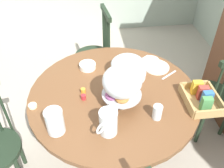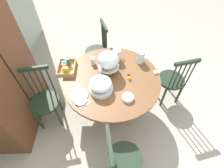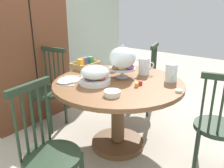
{
  "view_description": "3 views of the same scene",
  "coord_description": "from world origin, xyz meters",
  "views": [
    {
      "loc": [
        1.37,
        -0.09,
        2.01
      ],
      "look_at": [
        -0.1,
        0.09,
        0.74
      ],
      "focal_mm": 39.53,
      "sensor_mm": 36.0,
      "label": 1
    },
    {
      "loc": [
        -1.49,
        0.13,
        2.39
      ],
      "look_at": [
        -0.1,
        0.09,
        0.74
      ],
      "focal_mm": 26.89,
      "sensor_mm": 36.0,
      "label": 2
    },
    {
      "loc": [
        -1.79,
        -1.19,
        1.48
      ],
      "look_at": [
        -0.1,
        0.09,
        0.74
      ],
      "focal_mm": 37.39,
      "sensor_mm": 36.0,
      "label": 3
    }
  ],
  "objects": [
    {
      "name": "butter_dish",
      "position": [
        0.08,
        -0.51,
        0.75
      ],
      "size": [
        0.06,
        0.06,
        0.02
      ],
      "primitive_type": "cylinder",
      "color": "beige",
      "rests_on": "dining_table"
    },
    {
      "name": "cereal_bowl",
      "position": [
        -0.34,
        -0.09,
        0.76
      ],
      "size": [
        0.14,
        0.14,
        0.04
      ],
      "primitive_type": "cylinder",
      "color": "white",
      "rests_on": "dining_table"
    },
    {
      "name": "fruit_platter_covered",
      "position": [
        -0.19,
        0.23,
        0.83
      ],
      "size": [
        0.3,
        0.3,
        0.18
      ],
      "color": "silver",
      "rests_on": "dining_table"
    },
    {
      "name": "dinner_fork",
      "position": [
        -0.41,
        0.4,
        0.74
      ],
      "size": [
        0.11,
        0.15,
        0.01
      ],
      "primitive_type": "cube",
      "rotation": [
        0.0,
        0.0,
        8.44
      ],
      "color": "silver",
      "rests_on": "dining_table"
    },
    {
      "name": "windsor_chair_near_window",
      "position": [
        0.18,
        -0.84,
        0.45
      ],
      "size": [
        0.41,
        0.41,
        0.97
      ],
      "color": "#1E2D1E",
      "rests_on": "ground_plane"
    },
    {
      "name": "windsor_chair_facing_door",
      "position": [
        -0.14,
        1.03,
        0.45
      ],
      "size": [
        0.41,
        0.41,
        0.97
      ],
      "color": "#1E2D1E",
      "rests_on": "ground_plane"
    },
    {
      "name": "windsor_chair_by_cabinet",
      "position": [
        0.92,
        0.32,
        0.45
      ],
      "size": [
        0.42,
        0.42,
        0.97
      ],
      "color": "#1E2D1E",
      "rests_on": "ground_plane"
    },
    {
      "name": "wall_back",
      "position": [
        0.0,
        1.83,
        1.3
      ],
      "size": [
        4.8,
        0.06,
        2.6
      ],
      "primitive_type": "cube",
      "color": "#9EAD9E",
      "rests_on": "ground_plane"
    },
    {
      "name": "table_knife",
      "position": [
        -0.39,
        0.42,
        0.74
      ],
      "size": [
        0.11,
        0.15,
        0.01
      ],
      "primitive_type": "cube",
      "rotation": [
        0.0,
        0.0,
        8.44
      ],
      "color": "silver",
      "rests_on": "dining_table"
    },
    {
      "name": "cereal_basket",
      "position": [
        0.18,
        0.71,
        0.78
      ],
      "size": [
        0.32,
        0.24,
        0.12
      ],
      "color": "tan",
      "rests_on": "dining_table"
    },
    {
      "name": "dining_table",
      "position": [
        -0.0,
        0.09,
        0.55
      ],
      "size": [
        1.29,
        1.29,
        0.74
      ],
      "color": "brown",
      "rests_on": "ground_plane"
    },
    {
      "name": "jam_jar_apricot",
      "position": [
        -0.03,
        -0.14,
        0.76
      ],
      "size": [
        0.04,
        0.04,
        0.04
      ],
      "primitive_type": "cylinder",
      "color": "orange",
      "rests_on": "dining_table"
    },
    {
      "name": "wooden_armoire",
      "position": [
        -0.15,
        1.5,
        0.98
      ],
      "size": [
        1.18,
        0.6,
        1.96
      ],
      "color": "brown",
      "rests_on": "ground_plane"
    },
    {
      "name": "windsor_chair_far_side",
      "position": [
        -0.95,
        -0.0,
        0.45
      ],
      "size": [
        0.4,
        0.4,
        0.97
      ],
      "color": "#1E2D1E",
      "rests_on": "ground_plane"
    },
    {
      "name": "drinking_glass",
      "position": [
        0.29,
        0.35,
        0.8
      ],
      "size": [
        0.06,
        0.06,
        0.11
      ],
      "primitive_type": "cylinder",
      "color": "silver",
      "rests_on": "dining_table"
    },
    {
      "name": "ground_plane",
      "position": [
        0.0,
        0.0,
        0.0
      ],
      "size": [
        10.0,
        10.0,
        0.0
      ],
      "primitive_type": "plane",
      "color": "#A89E8E"
    },
    {
      "name": "milk_pitcher",
      "position": [
        0.37,
        0.01,
        0.82
      ],
      "size": [
        0.16,
        0.16,
        0.18
      ],
      "color": "silver",
      "rests_on": "dining_table"
    },
    {
      "name": "china_plate_large",
      "position": [
        -0.27,
        0.49,
        0.75
      ],
      "size": [
        0.22,
        0.22,
        0.01
      ],
      "primitive_type": "cylinder",
      "color": "white",
      "rests_on": "dining_table"
    },
    {
      "name": "china_plate_small",
      "position": [
        -0.36,
        0.47,
        0.76
      ],
      "size": [
        0.15,
        0.15,
        0.01
      ],
      "primitive_type": "cylinder",
      "color": "white",
      "rests_on": "china_plate_large"
    },
    {
      "name": "jam_jar_strawberry",
      "position": [
        0.04,
        -0.14,
        0.76
      ],
      "size": [
        0.04,
        0.04,
        0.04
      ],
      "primitive_type": "cylinder",
      "color": "#B7282D",
      "rests_on": "dining_table"
    },
    {
      "name": "pastry_stand_with_dome",
      "position": [
        0.13,
        0.13,
        0.94
      ],
      "size": [
        0.28,
        0.28,
        0.34
      ],
      "color": "silver",
      "rests_on": "dining_table"
    },
    {
      "name": "soup_spoon",
      "position": [
        -0.16,
        0.57,
        0.74
      ],
      "size": [
        0.11,
        0.15,
        0.01
      ],
      "primitive_type": "cube",
      "rotation": [
        0.0,
        0.0,
        8.44
      ],
      "color": "silver",
      "rests_on": "dining_table"
    },
    {
      "name": "orange_juice_pitcher",
      "position": [
        0.32,
        -0.33,
        0.82
      ],
      "size": [
        0.18,
        0.13,
        0.18
      ],
      "color": "silver",
      "rests_on": "dining_table"
    }
  ]
}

